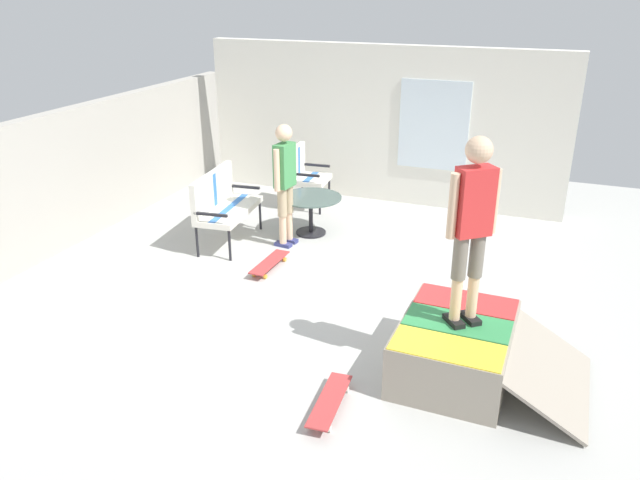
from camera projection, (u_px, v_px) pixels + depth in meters
name	position (u px, v px, depth m)	size (l,w,h in m)	color
ground_plane	(326.00, 304.00, 7.28)	(12.00, 12.00, 0.10)	#B2B2AD
back_wall_cinderblock	(45.00, 186.00, 8.24)	(9.00, 0.20, 1.86)	#ADA89E
house_facade	(381.00, 124.00, 10.19)	(0.23, 6.00, 2.54)	white
skate_ramp	(459.00, 348.00, 5.83)	(1.39, 1.74, 0.54)	gray
patio_bench	(221.00, 201.00, 8.67)	(1.30, 0.68, 1.02)	black
patio_chair_near_house	(304.00, 171.00, 10.03)	(0.66, 0.60, 1.02)	black
patio_table	(311.00, 208.00, 9.03)	(0.90, 0.90, 0.57)	black
person_watching	(285.00, 176.00, 8.43)	(0.48, 0.27, 1.71)	navy
person_skater	(472.00, 218.00, 5.35)	(0.36, 0.39, 1.75)	black
skateboard_by_bench	(270.00, 263.00, 8.03)	(0.80, 0.22, 0.10)	#B23838
skateboard_spare	(330.00, 401.00, 5.39)	(0.81, 0.25, 0.10)	#B23838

